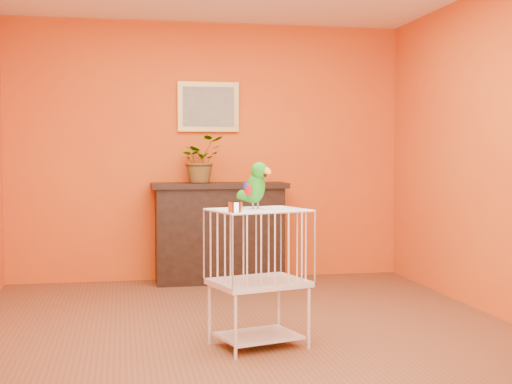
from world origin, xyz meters
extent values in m
plane|color=brown|center=(0.00, 0.00, 0.00)|extent=(4.50, 4.50, 0.00)
plane|color=#DA5D14|center=(0.00, 2.25, 1.30)|extent=(4.00, 0.00, 4.00)
plane|color=#DA5D14|center=(0.00, -2.25, 1.30)|extent=(4.00, 0.00, 4.00)
plane|color=#DA5D14|center=(2.00, 0.00, 1.30)|extent=(0.00, 4.50, 4.50)
cube|color=black|center=(0.08, 2.02, 0.47)|extent=(1.25, 0.42, 0.94)
cube|color=black|center=(0.08, 2.02, 0.96)|extent=(1.33, 0.48, 0.05)
cube|color=black|center=(0.08, 1.83, 0.47)|extent=(0.87, 0.02, 0.47)
cube|color=#5A2D19|center=(-0.18, 1.97, 0.36)|extent=(0.05, 0.19, 0.29)
cube|color=#3D5329|center=(-0.10, 1.97, 0.36)|extent=(0.05, 0.19, 0.29)
cube|color=#5A2D19|center=(0.00, 1.97, 0.36)|extent=(0.05, 0.19, 0.29)
cube|color=#3D5329|center=(0.10, 1.97, 0.36)|extent=(0.05, 0.19, 0.29)
cube|color=#5A2D19|center=(0.21, 1.97, 0.36)|extent=(0.05, 0.19, 0.29)
imported|color=#26722D|center=(-0.10, 2.04, 1.17)|extent=(0.57, 0.59, 0.36)
cube|color=gold|center=(0.00, 2.22, 1.75)|extent=(0.62, 0.03, 0.50)
cube|color=gray|center=(0.00, 2.21, 1.75)|extent=(0.52, 0.01, 0.40)
cube|color=silver|center=(0.01, -0.41, 0.07)|extent=(0.59, 0.51, 0.02)
cube|color=silver|center=(0.01, -0.41, 0.42)|extent=(0.69, 0.60, 0.04)
cube|color=silver|center=(0.01, -0.41, 0.90)|extent=(0.69, 0.60, 0.01)
cylinder|color=silver|center=(-0.19, -0.68, 0.20)|extent=(0.02, 0.02, 0.41)
cylinder|color=silver|center=(0.32, -0.53, 0.20)|extent=(0.02, 0.02, 0.41)
cylinder|color=silver|center=(-0.30, -0.29, 0.20)|extent=(0.02, 0.02, 0.41)
cylinder|color=silver|center=(0.21, -0.14, 0.20)|extent=(0.02, 0.02, 0.41)
cylinder|color=silver|center=(-0.18, -0.65, 0.94)|extent=(0.09, 0.09, 0.06)
cylinder|color=#59544C|center=(-0.02, -0.35, 0.93)|extent=(0.01, 0.01, 0.04)
cylinder|color=#59544C|center=(0.02, -0.32, 0.93)|extent=(0.01, 0.01, 0.04)
ellipsoid|color=#139016|center=(0.00, -0.34, 1.04)|extent=(0.20, 0.21, 0.22)
ellipsoid|color=#139016|center=(0.02, -0.37, 1.16)|extent=(0.16, 0.16, 0.11)
cone|color=orange|center=(0.06, -0.41, 1.15)|extent=(0.08, 0.09, 0.07)
cone|color=black|center=(0.05, -0.40, 1.13)|extent=(0.04, 0.04, 0.03)
sphere|color=black|center=(0.01, -0.40, 1.17)|extent=(0.02, 0.02, 0.02)
sphere|color=black|center=(0.07, -0.36, 1.17)|extent=(0.02, 0.02, 0.02)
ellipsoid|color=#A50C0C|center=(-0.05, -0.37, 1.03)|extent=(0.06, 0.07, 0.08)
ellipsoid|color=navy|center=(0.05, -0.29, 1.03)|extent=(0.06, 0.07, 0.08)
cone|color=#139016|center=(-0.04, -0.28, 0.97)|extent=(0.15, 0.17, 0.12)
camera|label=1|loc=(-0.87, -4.97, 1.27)|focal=50.00mm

